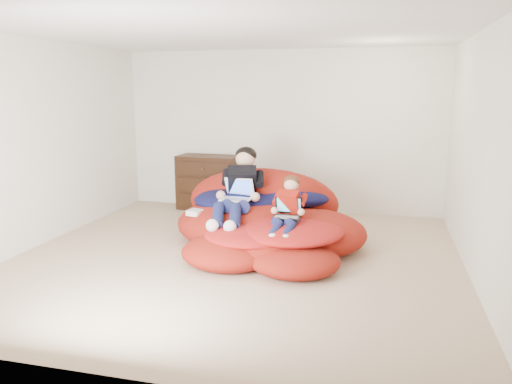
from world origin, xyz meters
name	(u,v)px	position (x,y,z in m)	size (l,w,h in m)	color
room_shell	(235,240)	(0.00, 0.00, 0.22)	(5.10, 5.10, 2.77)	#C2A88B
dresser	(209,182)	(-1.11, 2.24, 0.43)	(0.99, 0.57, 0.87)	black
beanbag_pile	(265,222)	(0.19, 0.64, 0.28)	(2.46, 2.39, 0.95)	#A61E12
cream_pillow	(239,184)	(-0.34, 1.30, 0.62)	(0.40, 0.25, 0.25)	beige
older_boy	(239,186)	(-0.13, 0.61, 0.73)	(0.46, 1.26, 0.84)	black
younger_boy	(288,207)	(0.57, 0.20, 0.60)	(0.31, 0.85, 0.61)	#AF1B0F
laptop_white	(237,194)	(-0.13, 0.53, 0.65)	(0.37, 0.38, 0.25)	white
laptop_black	(288,212)	(0.57, 0.17, 0.55)	(0.31, 0.29, 0.22)	black
power_adapter	(195,212)	(-0.62, 0.36, 0.42)	(0.17, 0.17, 0.06)	white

